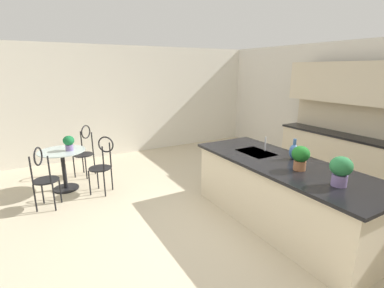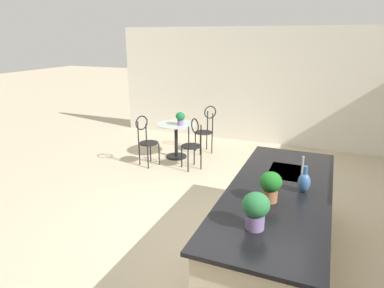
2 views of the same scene
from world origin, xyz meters
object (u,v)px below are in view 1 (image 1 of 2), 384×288
bistro_table (64,166)px  potted_plant_on_table (69,142)px  chair_near_window (85,148)px  vase_on_counter (294,151)px  potted_plant_counter_near (301,156)px  chair_by_island (44,175)px  potted_plant_counter_far (341,169)px  chair_toward_desk (102,162)px

bistro_table → potted_plant_on_table: 0.47m
chair_near_window → vase_on_counter: bearing=34.8°
bistro_table → potted_plant_on_table: bearing=66.8°
potted_plant_counter_near → vase_on_counter: bearing=140.3°
bistro_table → chair_by_island: (0.67, -0.33, 0.13)m
potted_plant_counter_near → potted_plant_counter_far: potted_plant_counter_far is taller
potted_plant_counter_far → potted_plant_on_table: bearing=-147.1°
chair_by_island → vase_on_counter: size_ratio=3.62×
chair_near_window → potted_plant_on_table: 0.78m
bistro_table → chair_toward_desk: (0.51, 0.59, 0.13)m
chair_near_window → potted_plant_on_table: chair_near_window is taller
chair_by_island → chair_toward_desk: 0.93m
chair_near_window → potted_plant_counter_far: potted_plant_counter_far is taller
chair_by_island → potted_plant_on_table: chair_by_island is taller
chair_toward_desk → potted_plant_on_table: bearing=-134.8°
potted_plant_on_table → chair_near_window: bearing=151.5°
potted_plant_on_table → potted_plant_counter_far: size_ratio=0.81×
bistro_table → chair_near_window: chair_near_window is taller
bistro_table → chair_toward_desk: bearing=49.0°
chair_toward_desk → chair_near_window: bearing=-173.7°
potted_plant_counter_far → chair_by_island: bearing=-136.9°
chair_near_window → chair_toward_desk: size_ratio=1.00×
potted_plant_on_table → potted_plant_counter_near: bearing=37.7°
chair_by_island → vase_on_counter: (2.07, 3.10, 0.46)m
bistro_table → chair_near_window: 0.74m
chair_near_window → potted_plant_counter_far: size_ratio=3.15×
potted_plant_on_table → chair_toward_desk: bearing=45.2°
chair_by_island → chair_toward_desk: same height
bistro_table → potted_plant_on_table: potted_plant_on_table is taller
chair_near_window → chair_toward_desk: (1.08, 0.12, 0.00)m
chair_by_island → potted_plant_on_table: size_ratio=3.88×
chair_toward_desk → vase_on_counter: vase_on_counter is taller
chair_near_window → potted_plant_counter_near: size_ratio=3.37×
chair_near_window → chair_by_island: bearing=-32.9°
chair_near_window → vase_on_counter: 4.05m
chair_near_window → chair_by_island: (1.24, -0.80, 0.00)m
chair_by_island → potted_plant_counter_near: bearing=49.3°
chair_by_island → potted_plant_on_table: 0.83m
chair_near_window → potted_plant_counter_near: (3.65, 2.01, 0.52)m
bistro_table → chair_toward_desk: chair_toward_desk is taller
bistro_table → potted_plant_counter_far: (3.64, 2.44, 0.66)m
vase_on_counter → potted_plant_counter_near: bearing=-39.7°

